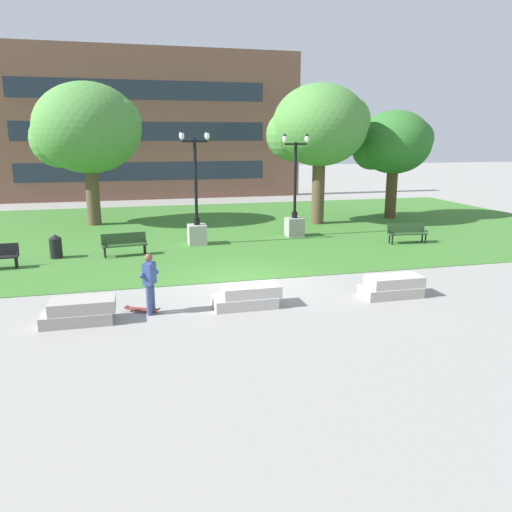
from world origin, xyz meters
TOP-DOWN VIEW (x-y plane):
  - ground_plane at (0.00, 0.00)m, footprint 140.00×140.00m
  - grass_lawn at (0.00, 10.00)m, footprint 40.00×20.00m
  - concrete_block_center at (-5.01, -2.73)m, footprint 1.89×0.90m
  - concrete_block_left at (-0.45, -2.55)m, footprint 1.90×0.90m
  - concrete_block_right at (4.06, -2.70)m, footprint 1.85×0.90m
  - person_skateboarder at (-3.17, -2.49)m, footprint 0.56×0.51m
  - skateboard at (-3.40, -2.29)m, footprint 1.00×0.63m
  - park_bench_near_left at (8.67, 4.26)m, footprint 1.84×0.69m
  - park_bench_far_left at (-3.89, 4.89)m, footprint 1.85×0.75m
  - lamp_post_center at (-0.71, 6.29)m, footprint 1.32×0.80m
  - lamp_post_left at (4.17, 7.06)m, footprint 1.32×0.80m
  - tree_near_left at (6.55, 10.29)m, footprint 5.40×5.15m
  - tree_far_left at (-5.61, 12.94)m, footprint 5.90×5.62m
  - tree_near_right at (11.58, 11.18)m, footprint 4.51×4.29m
  - trash_bin at (-6.56, 5.07)m, footprint 0.49×0.49m
  - building_facade_distant at (-2.34, 24.50)m, footprint 25.05×1.03m

SIDE VIEW (x-z plane):
  - ground_plane at x=0.00m, z-range 0.00..0.00m
  - grass_lawn at x=0.00m, z-range 0.00..0.02m
  - skateboard at x=-3.40m, z-range 0.02..0.15m
  - concrete_block_center at x=-5.01m, z-range -0.01..0.63m
  - concrete_block_left at x=-0.45m, z-range -0.01..0.63m
  - concrete_block_right at x=4.06m, z-range -0.01..0.63m
  - trash_bin at x=-6.56m, z-range 0.02..0.98m
  - park_bench_near_left at x=8.67m, z-range 0.09..0.99m
  - park_bench_far_left at x=-3.89m, z-range 0.09..0.99m
  - person_skateboarder at x=-3.17m, z-range 0.12..1.83m
  - lamp_post_left at x=4.17m, z-range -1.44..3.48m
  - lamp_post_center at x=-0.71m, z-range -1.48..3.57m
  - tree_near_right at x=11.58m, z-range 1.25..7.53m
  - tree_far_left at x=-5.61m, z-range 1.35..8.95m
  - tree_near_left at x=6.55m, z-range 1.53..9.09m
  - building_facade_distant at x=-2.34m, z-range 0.00..11.36m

